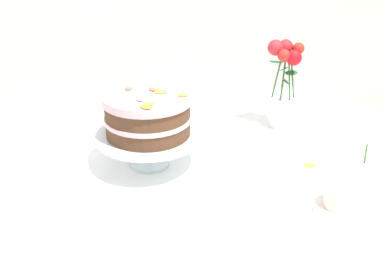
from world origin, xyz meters
TOP-DOWN VIEW (x-y plane):
  - dining_table at (0.00, -0.03)m, footprint 1.40×1.00m
  - linen_napkin at (-0.18, 0.07)m, footprint 0.38×0.38m
  - cake_stand at (-0.18, 0.07)m, footprint 0.29×0.29m
  - layer_cake at (-0.18, 0.07)m, footprint 0.24×0.24m
  - flower_vase at (0.31, 0.18)m, footprint 0.11×0.10m
  - teacup at (0.18, -0.29)m, footprint 0.13×0.13m
  - loose_petal_0 at (0.24, -0.09)m, footprint 0.04×0.04m

SIDE VIEW (x-z plane):
  - dining_table at x=0.00m, z-range 0.28..1.02m
  - linen_napkin at x=-0.18m, z-range 0.74..0.74m
  - loose_petal_0 at x=0.24m, z-range 0.74..0.74m
  - teacup at x=0.18m, z-range 0.74..0.79m
  - cake_stand at x=-0.18m, z-range 0.77..0.87m
  - flower_vase at x=0.31m, z-range 0.73..1.01m
  - layer_cake at x=-0.18m, z-range 0.84..0.96m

